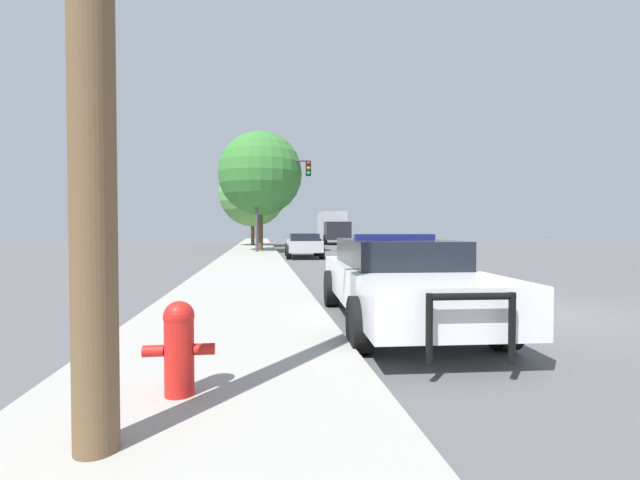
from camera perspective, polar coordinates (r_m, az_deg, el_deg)
name	(u,v)px	position (r m, az deg, el deg)	size (l,w,h in m)	color
ground_plane	(523,312)	(8.57, 25.48, -8.68)	(110.00, 110.00, 0.00)	#565659
sidewalk_left	(233,317)	(7.18, -11.47, -10.00)	(3.00, 110.00, 0.13)	#A3A099
police_car	(397,277)	(6.94, 10.25, -4.90)	(2.26, 5.33, 1.41)	white
fire_hydrant	(179,345)	(3.78, -18.27, -13.17)	(0.57, 0.25, 0.77)	red
traffic_light	(277,186)	(25.85, -5.70, 7.14)	(3.33, 0.35, 5.62)	#424247
car_background_midblock	(303,244)	(22.38, -2.22, -0.56)	(1.99, 4.51, 1.26)	#B7B7BC
box_truck	(333,227)	(42.72, 1.71, 1.78)	(2.64, 7.46, 3.20)	black
tree_sidewalk_mid	(260,174)	(27.28, -7.96, 8.76)	(5.21, 5.21, 7.43)	#4C3823
tree_sidewalk_far	(253,193)	(36.09, -8.98, 6.20)	(5.54, 5.54, 7.11)	#4C3823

